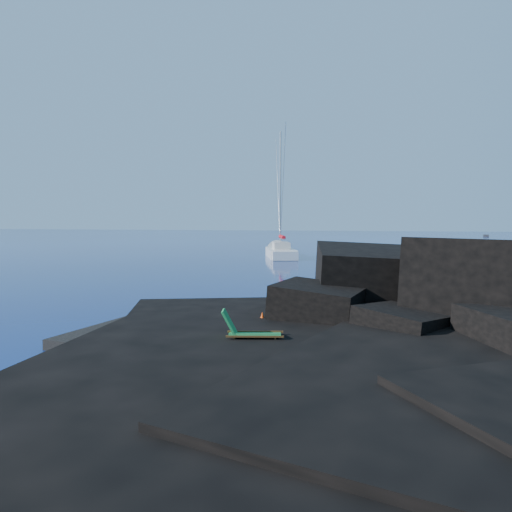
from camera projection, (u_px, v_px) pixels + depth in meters
The scene contains 10 objects.
ground at pixel (83, 336), 17.87m from camera, with size 400.00×400.00×0.00m, color #040E3B.
headland at pixel (463, 342), 17.10m from camera, with size 24.00×24.00×3.60m, color black, non-canonical shape.
beach at pixel (205, 342), 17.09m from camera, with size 8.50×6.00×0.70m, color black.
surf_foam at pixel (256, 318), 21.26m from camera, with size 10.00×8.00×0.06m, color white, non-canonical shape.
sailboat at pixel (281, 257), 57.00m from camera, with size 2.88×13.75×14.42m, color silver, non-canonical shape.
deck_chair at pixel (255, 326), 15.01m from camera, with size 1.77×0.78×1.22m, color #1C7E3D, non-canonical shape.
towel at pixel (247, 335), 16.51m from camera, with size 1.82×0.86×0.05m, color silver.
sunbather at pixel (247, 331), 16.50m from camera, with size 1.66×0.41×0.22m, color #E7AC79, non-canonical shape.
marker_cone at pixel (262, 319), 18.06m from camera, with size 0.32×0.32×0.49m, color #F4490C.
distant_boat_a at pixel (486, 237), 134.22m from camera, with size 1.22×3.93×0.52m, color #28282D.
Camera 1 is at (10.92, -15.17, 4.12)m, focal length 35.00 mm.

